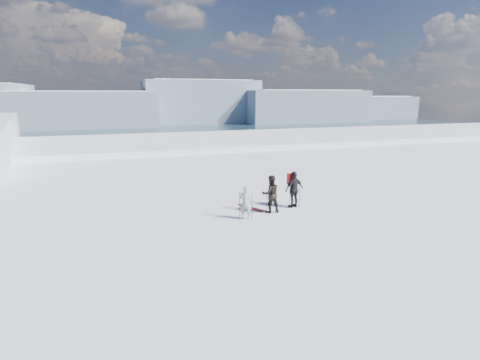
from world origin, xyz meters
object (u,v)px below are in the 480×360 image
object	(u,v)px
skier_grey	(246,202)
skis_loose	(251,208)
skier_dark	(271,194)
skier_pack	(294,189)

from	to	relation	value
skier_grey	skis_loose	world-z (taller)	skier_grey
skier_grey	skier_dark	bearing A→B (deg)	-139.39
skier_pack	skis_loose	xyz separation A→B (m)	(-2.01, 0.51, -0.87)
skier_pack	skis_loose	world-z (taller)	skier_pack
skier_dark	skier_pack	distance (m)	1.43
skier_grey	skier_dark	distance (m)	1.52
skier_grey	skier_pack	world-z (taller)	skier_pack
skier_dark	skier_grey	bearing A→B (deg)	25.14
skier_grey	skier_dark	size ratio (longest dim) A/B	0.85
skier_grey	skis_loose	distance (m)	1.77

